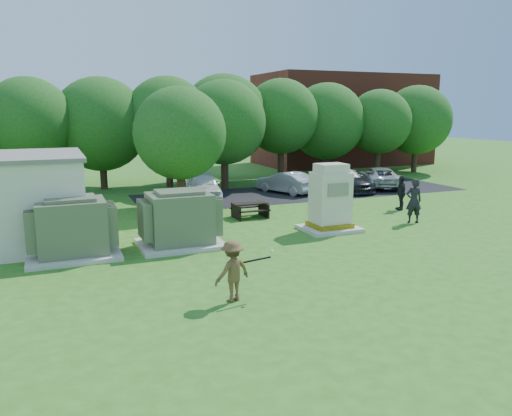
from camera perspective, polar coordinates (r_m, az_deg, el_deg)
name	(u,v)px	position (r m, az deg, el deg)	size (l,w,h in m)	color
ground	(305,273)	(15.54, 5.66, -7.37)	(120.00, 120.00, 0.00)	#2D6619
brick_building	(342,120)	(47.15, 9.81, 9.90)	(15.00, 8.00, 8.00)	maroon
parking_strip	(303,192)	(30.34, 5.42, 1.80)	(20.00, 6.00, 0.01)	#232326
transformer_left	(72,229)	(17.93, -20.26, -2.28)	(3.00, 2.40, 2.07)	beige
transformer_right	(180,220)	(18.40, -8.69, -1.37)	(3.00, 2.40, 2.07)	beige
generator_cabinet	(330,202)	(20.72, 8.48, 0.73)	(2.28, 1.86, 2.78)	beige
picnic_table	(250,208)	(23.10, -0.69, -0.05)	(1.60, 1.20, 0.69)	black
batter	(232,271)	(13.06, -2.71, -7.20)	(1.05, 0.61, 1.63)	brown
person_by_generator	(414,201)	(23.01, 17.59, 0.78)	(0.72, 0.47, 1.96)	black
person_walking_right	(401,193)	(25.84, 16.24, 1.68)	(1.01, 0.42, 1.72)	black
car_white	(203,186)	(27.94, -6.09, 2.54)	(1.79, 4.44, 1.51)	white
car_silver_a	(286,182)	(29.95, 3.43, 2.95)	(1.37, 3.92, 1.29)	#BCBBC1
car_dark	(344,180)	(31.23, 10.06, 3.22)	(1.94, 4.78, 1.39)	black
car_silver_b	(379,177)	(32.98, 13.89, 3.42)	(2.19, 4.74, 1.32)	#AFB0B4
batting_equipment	(255,259)	(13.12, -0.07, -5.80)	(1.17, 0.24, 0.25)	black
tree_row	(195,122)	(32.67, -6.94, 9.75)	(41.30, 13.30, 7.30)	#47301E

